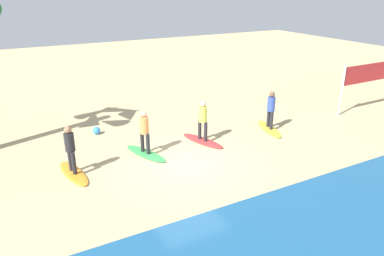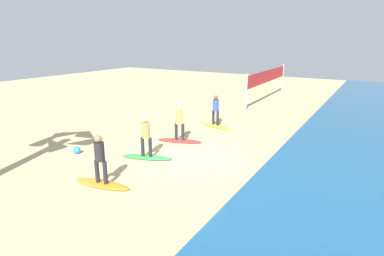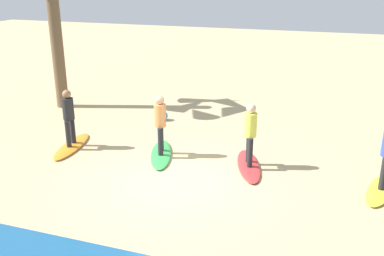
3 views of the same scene
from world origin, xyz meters
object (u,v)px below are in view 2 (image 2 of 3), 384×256
Objects in this scene: surfboard_red at (180,141)px; surfboard_orange at (102,184)px; surfboard_yellow at (215,126)px; surfer_green at (146,134)px; volleyball_net at (268,78)px; surfboard_green at (147,157)px; surfer_red at (179,120)px; surfer_orange at (100,156)px; surfer_yellow at (216,108)px; beach_ball at (77,150)px.

surfboard_orange is at bearing -104.32° from surfboard_red.
surfboard_red is (3.23, -0.24, 0.00)m from surfboard_yellow.
surfer_green is 14.41m from volleyball_net.
surfer_green is (0.00, 0.00, 0.99)m from surfboard_green.
surfer_red and surfer_green have the same top height.
surfboard_orange is (5.16, 0.31, 0.00)m from surfboard_red.
surfer_yellow is at bearing -179.54° from surfer_orange.
surfboard_red is 12.05m from volleyball_net.
surfer_orange is (5.16, 0.31, 0.99)m from surfboard_red.
surfer_red is at bearing 141.54° from beach_ball.
surfer_yellow is 5.78m from surfboard_green.
surfer_red is 2.66m from surfboard_green.
surfer_green is at bearing -76.67° from surfboard_yellow.
surfer_orange is 0.18× the size of volleyball_net.
surfer_orange is (5.16, 0.31, 0.00)m from surfer_red.
surfer_green is at bearing 0.60° from surfer_red.
surfer_green is 0.18× the size of volleyball_net.
surfboard_orange is 3.52m from beach_ball.
volleyball_net is at bearing 178.73° from surfer_red.
surfer_yellow reaches higher than beach_ball.
surfer_red is 1.00× the size of surfer_green.
surfer_orange reaches higher than surfboard_yellow.
surfer_yellow is at bearing -74.50° from surfboard_yellow.
surfboard_red is 4.55m from beach_ball.
surfer_orange is (8.39, 0.07, 0.00)m from surfer_yellow.
surfer_yellow is at bearing 177.83° from surfer_green.
surfer_orange is (8.39, 0.07, 0.99)m from surfboard_yellow.
surfboard_yellow is at bearing 67.96° from surfboard_red.
surfer_green is at bearing 86.89° from surfboard_orange.
surfer_yellow is 1.00× the size of surfer_green.
surfer_green is at bearing 111.03° from beach_ball.
surfboard_red is 5.17m from surfboard_orange.
beach_ball is (-1.59, -3.14, -0.88)m from surfer_orange.
surfer_yellow is at bearing 175.71° from surfer_red.
surfboard_red is 1.28× the size of surfer_red.
surfboard_orange is at bearing 0.46° from surfer_yellow.
surfer_green and surfer_orange have the same top height.
surfboard_red is at bearing -4.29° from surfer_yellow.
surfer_green is (2.47, 0.03, 0.99)m from surfboard_red.
surfer_yellow is 1.00× the size of surfer_red.
surfer_yellow is 8.39m from surfer_orange.
surfboard_red is at bearing -176.57° from surfer_orange.
surfboard_red and surfboard_green have the same top height.
surfer_green is 2.88m from surfboard_orange.
surfboard_red and surfboard_orange have the same top height.
surfer_orange is 5.12× the size of beach_ball.
surfboard_yellow is 1.00× the size of surfboard_red.
beach_ball is at bearing -24.34° from surfer_yellow.
surfer_red is 1.00× the size of surfer_orange.
surfboard_yellow is 1.00× the size of surfboard_green.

